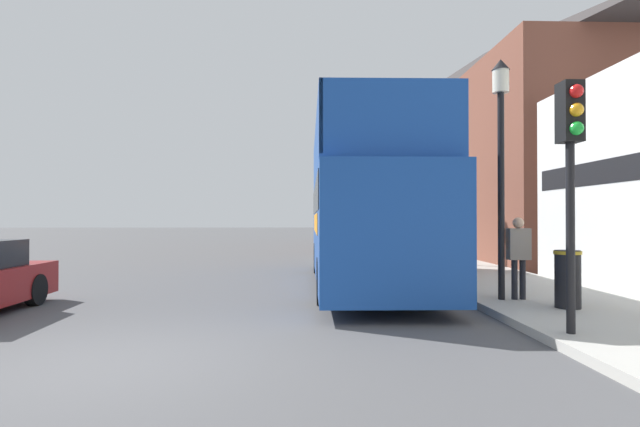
{
  "coord_description": "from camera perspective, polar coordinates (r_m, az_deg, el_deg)",
  "views": [
    {
      "loc": [
        2.23,
        -6.0,
        1.74
      ],
      "look_at": [
        2.66,
        5.74,
        1.86
      ],
      "focal_mm": 28.0,
      "sensor_mm": 36.0,
      "label": 1
    }
  ],
  "objects": [
    {
      "name": "brick_terrace_rear",
      "position": [
        28.16,
        18.41,
        6.71
      ],
      "size": [
        6.0,
        22.34,
        10.62
      ],
      "color": "brown",
      "rests_on": "ground_plane"
    },
    {
      "name": "litter_bin",
      "position": [
        10.06,
        26.46,
        -6.56
      ],
      "size": [
        0.48,
        0.48,
        1.03
      ],
      "color": "black",
      "rests_on": "sidewalk"
    },
    {
      "name": "ground_plane",
      "position": [
        27.15,
        -6.8,
        -4.27
      ],
      "size": [
        144.0,
        144.0,
        0.0
      ],
      "primitive_type": "plane",
      "color": "#4C4C4F"
    },
    {
      "name": "pedestrian_third",
      "position": [
        10.68,
        21.73,
        -3.89
      ],
      "size": [
        0.43,
        0.23,
        1.63
      ],
      "color": "#232328",
      "rests_on": "sidewalk"
    },
    {
      "name": "lamp_post_nearest",
      "position": [
        10.67,
        19.97,
        8.56
      ],
      "size": [
        0.35,
        0.35,
        4.79
      ],
      "color": "black",
      "rests_on": "sidewalk"
    },
    {
      "name": "parked_car_ahead_of_bus",
      "position": [
        21.11,
        4.08,
        -3.56
      ],
      "size": [
        1.85,
        4.31,
        1.38
      ],
      "rotation": [
        0.0,
        0.0,
        -0.02
      ],
      "color": "#9E9EA3",
      "rests_on": "ground_plane"
    },
    {
      "name": "sidewalk",
      "position": [
        24.59,
        9.87,
        -4.49
      ],
      "size": [
        3.42,
        108.0,
        0.14
      ],
      "color": "#ADAAA3",
      "rests_on": "ground_plane"
    },
    {
      "name": "traffic_signal",
      "position": [
        7.84,
        26.76,
        6.66
      ],
      "size": [
        0.28,
        0.42,
        3.52
      ],
      "color": "black",
      "rests_on": "sidewalk"
    },
    {
      "name": "tour_bus",
      "position": [
        13.15,
        5.03,
        -0.36
      ],
      "size": [
        2.71,
        9.9,
        4.13
      ],
      "rotation": [
        0.0,
        0.0,
        -0.01
      ],
      "color": "#19479E",
      "rests_on": "ground_plane"
    },
    {
      "name": "lamp_post_second",
      "position": [
        18.57,
        10.13,
        4.34
      ],
      "size": [
        0.35,
        0.35,
        4.63
      ],
      "color": "black",
      "rests_on": "sidewalk"
    }
  ]
}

